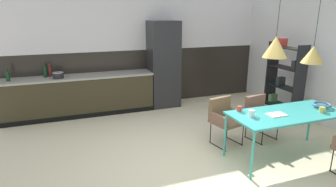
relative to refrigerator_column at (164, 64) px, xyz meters
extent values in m
plane|color=beige|center=(-0.48, -3.04, -1.02)|extent=(8.99, 8.99, 0.00)
cube|color=black|center=(-0.48, 0.36, -0.35)|extent=(6.50, 0.12, 1.36)
cube|color=silver|center=(-0.48, 0.36, 1.01)|extent=(6.50, 0.12, 1.36)
cube|color=#322C1B|center=(-1.97, 0.00, -0.60)|extent=(3.21, 0.60, 0.85)
cube|color=gray|center=(-1.97, 0.00, -0.15)|extent=(3.24, 0.63, 0.04)
cube|color=black|center=(-1.97, -0.30, -0.97)|extent=(3.21, 0.01, 0.10)
cube|color=#232326|center=(0.00, 0.00, 0.00)|extent=(0.69, 0.60, 2.05)
cube|color=teal|center=(0.92, -3.16, -0.28)|extent=(1.80, 0.79, 0.03)
cylinder|color=teal|center=(0.06, -2.81, -0.66)|extent=(0.04, 0.04, 0.72)
cylinder|color=teal|center=(1.78, -2.81, -0.66)|extent=(0.04, 0.04, 0.72)
cylinder|color=teal|center=(0.06, -3.52, -0.66)|extent=(0.04, 0.04, 0.72)
cube|color=brown|center=(0.31, -2.45, -0.60)|extent=(0.57, 0.56, 0.06)
cube|color=brown|center=(0.26, -2.26, -0.39)|extent=(0.46, 0.18, 0.36)
cube|color=brown|center=(0.52, -2.40, -0.50)|extent=(0.14, 0.41, 0.14)
cube|color=brown|center=(0.10, -2.50, -0.50)|extent=(0.14, 0.41, 0.14)
cylinder|color=black|center=(0.55, -2.59, -0.83)|extent=(0.02, 0.02, 0.39)
cylinder|color=black|center=(0.16, -2.68, -0.83)|extent=(0.02, 0.02, 0.39)
cylinder|color=black|center=(0.46, -2.22, -0.83)|extent=(0.02, 0.02, 0.39)
cylinder|color=black|center=(0.07, -2.31, -0.83)|extent=(0.02, 0.02, 0.39)
cylinder|color=black|center=(0.50, -2.41, -1.02)|extent=(0.11, 0.41, 0.02)
cylinder|color=black|center=(0.11, -2.50, -1.02)|extent=(0.11, 0.41, 0.02)
cylinder|color=black|center=(1.28, -3.74, -0.84)|extent=(0.02, 0.02, 0.36)
cube|color=brown|center=(1.03, -2.47, -0.62)|extent=(0.57, 0.55, 0.06)
cube|color=brown|center=(0.99, -2.27, -0.42)|extent=(0.46, 0.17, 0.35)
cube|color=brown|center=(1.25, -2.42, -0.52)|extent=(0.14, 0.42, 0.14)
cube|color=brown|center=(0.82, -2.52, -0.52)|extent=(0.14, 0.42, 0.14)
cylinder|color=black|center=(1.27, -2.61, -0.84)|extent=(0.02, 0.02, 0.37)
cylinder|color=black|center=(0.88, -2.70, -0.84)|extent=(0.02, 0.02, 0.37)
cylinder|color=black|center=(1.19, -2.24, -0.84)|extent=(0.02, 0.02, 0.37)
cylinder|color=black|center=(0.80, -2.33, -0.84)|extent=(0.02, 0.02, 0.37)
cylinder|color=black|center=(1.23, -2.43, -1.02)|extent=(0.10, 0.41, 0.02)
cylinder|color=black|center=(0.84, -2.51, -1.02)|extent=(0.10, 0.41, 0.02)
cylinder|color=#33607F|center=(1.60, -3.16, -0.24)|extent=(0.14, 0.14, 0.05)
torus|color=#386182|center=(1.60, -3.16, -0.22)|extent=(0.29, 0.29, 0.04)
cube|color=white|center=(0.61, -3.18, -0.26)|extent=(0.14, 0.19, 0.01)
cube|color=white|center=(0.75, -3.18, -0.26)|extent=(0.14, 0.19, 0.01)
cube|color=#4C7F4C|center=(0.68, -3.18, -0.26)|extent=(0.01, 0.19, 0.00)
cylinder|color=#B23D33|center=(0.25, -2.86, -0.23)|extent=(0.07, 0.07, 0.08)
torus|color=#B23D33|center=(0.30, -2.86, -0.22)|extent=(0.06, 0.01, 0.06)
cylinder|color=white|center=(0.29, -3.11, -0.22)|extent=(0.09, 0.09, 0.10)
torus|color=white|center=(0.35, -3.11, -0.21)|extent=(0.07, 0.01, 0.07)
cylinder|color=gold|center=(1.42, -3.32, -0.23)|extent=(0.08, 0.08, 0.08)
torus|color=gold|center=(1.47, -3.32, -0.22)|extent=(0.06, 0.01, 0.06)
cylinder|color=black|center=(-2.39, -0.09, -0.08)|extent=(0.22, 0.22, 0.11)
cylinder|color=gray|center=(-2.39, -0.09, -0.01)|extent=(0.23, 0.23, 0.01)
sphere|color=black|center=(-2.39, -0.09, 0.00)|extent=(0.02, 0.02, 0.02)
cylinder|color=maroon|center=(-2.56, 0.16, -0.03)|extent=(0.08, 0.08, 0.21)
cylinder|color=maroon|center=(-2.56, 0.16, 0.11)|extent=(0.03, 0.03, 0.07)
cylinder|color=#0F3319|center=(-2.65, 0.10, -0.01)|extent=(0.08, 0.08, 0.25)
cylinder|color=#0F3319|center=(-2.65, 0.10, 0.14)|extent=(0.03, 0.03, 0.06)
cylinder|color=#0F3319|center=(-3.34, -0.04, -0.03)|extent=(0.07, 0.07, 0.21)
cylinder|color=#0F3319|center=(-3.34, -0.04, 0.11)|extent=(0.03, 0.03, 0.06)
cube|color=black|center=(2.19, -1.23, -0.22)|extent=(0.30, 0.03, 1.62)
cube|color=black|center=(2.19, -2.07, -0.22)|extent=(0.30, 0.03, 1.62)
cube|color=black|center=(2.19, -1.65, -0.77)|extent=(0.30, 0.82, 0.02)
cube|color=#4C7F4C|center=(2.19, -1.35, -0.68)|extent=(0.18, 0.10, 0.17)
cube|color=black|center=(2.19, -1.65, -0.35)|extent=(0.30, 0.82, 0.02)
cube|color=#262628|center=(2.19, -1.53, -0.25)|extent=(0.18, 0.10, 0.18)
cube|color=black|center=(2.19, -1.65, 0.07)|extent=(0.30, 0.82, 0.02)
cube|color=#262628|center=(2.19, -1.92, 0.17)|extent=(0.18, 0.10, 0.18)
cube|color=black|center=(2.19, -1.65, 0.49)|extent=(0.30, 0.82, 0.02)
cube|color=#B73833|center=(2.19, -1.46, 0.59)|extent=(0.18, 0.10, 0.17)
cylinder|color=black|center=(0.56, -3.16, 1.26)|extent=(0.01, 0.01, 0.75)
cone|color=tan|center=(0.56, -3.16, 0.74)|extent=(0.34, 0.34, 0.29)
cylinder|color=black|center=(1.28, -3.14, 1.18)|extent=(0.01, 0.01, 0.91)
cone|color=tan|center=(1.28, -3.14, 0.60)|extent=(0.33, 0.33, 0.26)
camera|label=1|loc=(-2.18, -6.35, 1.20)|focal=30.08mm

